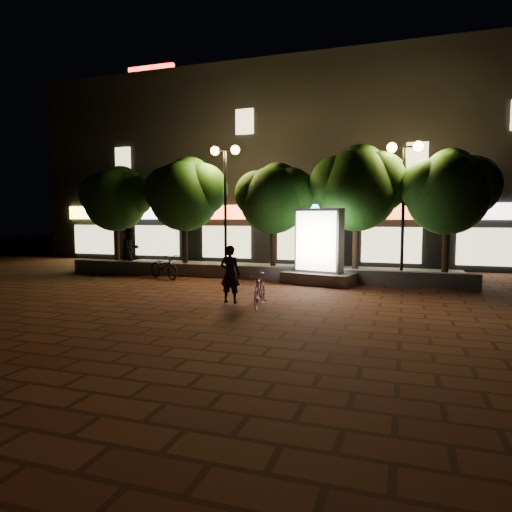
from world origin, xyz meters
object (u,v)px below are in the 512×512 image
at_px(street_lamp_left, 225,176).
at_px(street_lamp_right, 404,175).
at_px(tree_left, 186,192).
at_px(ad_kiosk, 319,254).
at_px(tree_mid, 275,196).
at_px(rider, 230,274).
at_px(scooter_parked, 164,266).
at_px(tree_far_right, 449,189).
at_px(pedestrian, 130,249).
at_px(tree_right, 358,185).
at_px(scooter_pink, 260,290).
at_px(tree_far_left, 117,196).

xyz_separation_m(street_lamp_left, street_lamp_right, (7.00, 0.00, -0.13)).
relative_size(tree_left, ad_kiosk, 1.83).
distance_m(tree_mid, street_lamp_left, 2.22).
height_order(street_lamp_right, rider, street_lamp_right).
bearing_deg(ad_kiosk, scooter_parked, -175.20).
height_order(tree_far_right, pedestrian, tree_far_right).
distance_m(tree_right, ad_kiosk, 3.36).
distance_m(tree_right, rider, 7.33).
height_order(scooter_pink, scooter_parked, scooter_parked).
relative_size(tree_far_left, pedestrian, 2.57).
bearing_deg(street_lamp_left, tree_far_left, 177.24).
height_order(tree_mid, rider, tree_mid).
relative_size(tree_left, pedestrian, 2.71).
bearing_deg(rider, scooter_parked, -39.12).
xyz_separation_m(scooter_parked, pedestrian, (-2.50, 1.52, 0.51)).
xyz_separation_m(tree_far_left, ad_kiosk, (9.69, -1.97, -2.22)).
relative_size(tree_far_left, tree_mid, 1.03).
bearing_deg(tree_right, tree_far_left, -180.00).
bearing_deg(tree_left, tree_mid, -0.00).
bearing_deg(pedestrian, street_lamp_right, -69.13).
relative_size(tree_far_left, tree_left, 0.95).
distance_m(scooter_pink, scooter_parked, 6.60).
bearing_deg(ad_kiosk, tree_right, 60.47).
bearing_deg(scooter_parked, tree_mid, -28.85).
distance_m(tree_right, street_lamp_right, 1.70).
bearing_deg(pedestrian, tree_right, -66.96).
xyz_separation_m(tree_mid, tree_far_right, (6.50, 0.00, 0.15)).
relative_size(tree_mid, street_lamp_left, 0.87).
bearing_deg(scooter_parked, tree_right, -43.09).
height_order(tree_far_right, street_lamp_left, street_lamp_left).
bearing_deg(scooter_pink, tree_right, 66.43).
distance_m(tree_mid, scooter_pink, 7.25).
distance_m(scooter_parked, pedestrian, 2.97).
relative_size(rider, pedestrian, 0.89).
relative_size(tree_far_left, scooter_parked, 2.60).
bearing_deg(pedestrian, scooter_parked, -103.88).
height_order(tree_right, ad_kiosk, tree_right).
relative_size(tree_right, street_lamp_left, 0.98).
bearing_deg(street_lamp_left, pedestrian, -170.72).
xyz_separation_m(tree_far_left, tree_mid, (7.50, -0.00, -0.08)).
bearing_deg(scooter_parked, pedestrian, 86.30).
height_order(street_lamp_right, pedestrian, street_lamp_right).
distance_m(tree_far_left, tree_far_right, 14.00).
xyz_separation_m(tree_far_left, tree_left, (3.50, 0.00, 0.15)).
bearing_deg(tree_left, tree_far_left, -180.00).
bearing_deg(scooter_parked, scooter_pink, -100.57).
relative_size(tree_mid, scooter_pink, 3.00).
distance_m(tree_left, ad_kiosk, 6.91).
relative_size(tree_left, scooter_pink, 3.26).
bearing_deg(scooter_parked, tree_far_left, 84.54).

